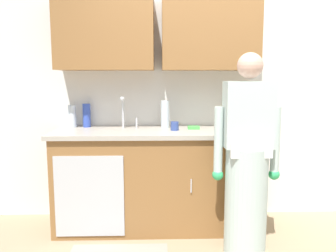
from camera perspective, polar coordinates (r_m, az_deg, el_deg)
name	(u,v)px	position (r m, az deg, el deg)	size (l,w,h in m)	color
kitchen_wall_with_uppers	(199,73)	(3.50, 5.17, 8.76)	(4.80, 0.44, 2.70)	silver
counter_cabinet	(158,181)	(3.32, -1.66, -9.10)	(1.90, 0.62, 0.90)	brown
countertop	(158,132)	(3.22, -1.64, -1.05)	(1.96, 0.66, 0.04)	#A8A093
sink	(126,132)	(3.24, -7.01, -0.95)	(0.50, 0.36, 0.35)	#B7BABF
person_at_sink	(247,170)	(2.84, 12.99, -7.18)	(0.55, 0.34, 1.62)	white
bottle_dish_liquid	(87,115)	(3.51, -13.39, 1.73)	(0.08, 0.08, 0.23)	#334CB2
bottle_cleaner_spray	(72,116)	(3.53, -15.67, 1.59)	(0.08, 0.08, 0.22)	silver
bottle_water_tall	(250,116)	(3.48, 13.55, 1.65)	(0.08, 0.08, 0.23)	#2D8C4C
bottle_water_short	(165,114)	(3.35, -0.47, 1.96)	(0.08, 0.08, 0.27)	silver
bottle_soap	(234,114)	(3.46, 10.95, 1.90)	(0.07, 0.07, 0.26)	#D8D14C
cup_by_sink	(175,126)	(3.20, 1.12, -0.01)	(0.08, 0.08, 0.08)	#33478C
sponge	(194,128)	(3.29, 4.29, -0.27)	(0.11, 0.07, 0.03)	#4CBF4C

